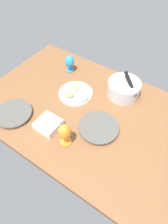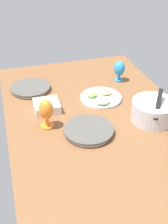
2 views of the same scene
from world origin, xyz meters
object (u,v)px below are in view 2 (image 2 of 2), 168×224
object	(u,v)px
dinner_plate_left	(31,88)
square_bowl_white	(47,106)
mixing_bowl	(153,110)
hurricane_glass_orange	(46,111)
dinner_plate_right	(89,131)
hurricane_glass_blue	(119,69)
fruit_platter	(101,98)

from	to	relation	value
dinner_plate_left	square_bowl_white	xyz separation A→B (cm)	(27.51, 6.20, 1.50)
mixing_bowl	hurricane_glass_orange	size ratio (longest dim) A/B	1.45
dinner_plate_right	mixing_bowl	bearing A→B (deg)	92.94
dinner_plate_left	mixing_bowl	xyz separation A→B (cm)	(54.72, 62.49, 4.99)
mixing_bowl	square_bowl_white	xyz separation A→B (cm)	(-27.21, -56.29, -3.48)
hurricane_glass_blue	dinner_plate_right	bearing A→B (deg)	-36.17
fruit_platter	square_bowl_white	size ratio (longest dim) A/B	1.77
dinner_plate_right	hurricane_glass_orange	distance (cm)	25.39
dinner_plate_right	fruit_platter	bearing A→B (deg)	150.62
dinner_plate_left	dinner_plate_right	size ratio (longest dim) A/B	0.98
dinner_plate_right	fruit_platter	size ratio (longest dim) A/B	1.03
dinner_plate_left	fruit_platter	world-z (taller)	fruit_platter
dinner_plate_right	hurricane_glass_orange	size ratio (longest dim) A/B	1.59
mixing_bowl	fruit_platter	bearing A→B (deg)	-144.07
dinner_plate_right	hurricane_glass_blue	size ratio (longest dim) A/B	1.80
hurricane_glass_orange	dinner_plate_right	bearing A→B (deg)	59.10
mixing_bowl	fruit_platter	size ratio (longest dim) A/B	0.94
fruit_platter	hurricane_glass_orange	size ratio (longest dim) A/B	1.55
fruit_platter	square_bowl_white	distance (cm)	35.18
dinner_plate_left	square_bowl_white	world-z (taller)	square_bowl_white
dinner_plate_left	dinner_plate_right	bearing A→B (deg)	22.68
fruit_platter	square_bowl_white	world-z (taller)	fruit_platter
dinner_plate_left	mixing_bowl	distance (cm)	83.21
square_bowl_white	dinner_plate_left	bearing A→B (deg)	-167.30
mixing_bowl	square_bowl_white	world-z (taller)	mixing_bowl
dinner_plate_left	fruit_platter	size ratio (longest dim) A/B	1.00
dinner_plate_right	hurricane_glass_blue	bearing A→B (deg)	143.83
fruit_platter	dinner_plate_left	bearing A→B (deg)	-121.66
fruit_platter	hurricane_glass_blue	bearing A→B (deg)	135.88
dinner_plate_right	fruit_platter	xyz separation A→B (cm)	(-31.25, 17.59, 0.14)
mixing_bowl	hurricane_glass_orange	distance (cm)	60.23
dinner_plate_left	mixing_bowl	size ratio (longest dim) A/B	1.07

